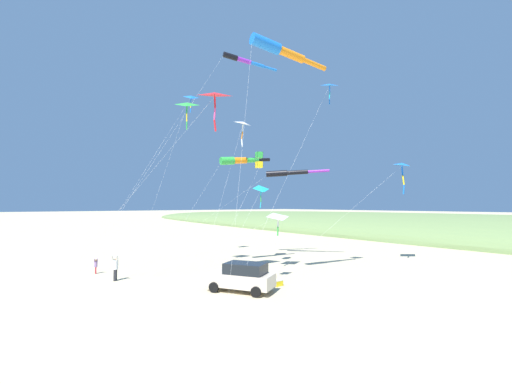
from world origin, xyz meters
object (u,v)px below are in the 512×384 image
person_adult_flyer (115,266)px  kite_box_teal_far_right (259,160)px  person_child_green_jacket (96,265)px  kite_windsock_blue_topmost (288,173)px  kite_delta_yellow_midlevel (187,105)px  kite_delta_rainbow_low_near (329,86)px  kite_delta_checkered_midright (243,124)px  kite_windsock_green_low_center (280,50)px  kite_windsock_long_streamer_left (239,161)px  kite_delta_black_fish_shape (191,98)px  kite_delta_purple_drifting (402,165)px  kite_delta_orange_high_right (278,217)px  kite_windsock_striped_overhead (243,60)px  kite_delta_white_trailing (215,96)px  cooler_box (278,283)px  kite_delta_red_high_left (261,189)px  parked_car (242,277)px

person_adult_flyer → kite_box_teal_far_right: (11.33, -2.93, 8.61)m
person_child_green_jacket → kite_windsock_blue_topmost: size_ratio=0.06×
kite_delta_yellow_midlevel → kite_delta_rainbow_low_near: (8.47, -8.61, 1.06)m
kite_delta_checkered_midright → kite_windsock_green_low_center: 8.43m
person_child_green_jacket → kite_windsock_green_low_center: (9.17, -12.32, 15.98)m
person_child_green_jacket → kite_windsock_long_streamer_left: (11.28, -4.25, 9.13)m
kite_windsock_blue_topmost → person_adult_flyer: bearing=178.2°
kite_delta_black_fish_shape → kite_delta_purple_drifting: kite_delta_black_fish_shape is taller
person_adult_flyer → kite_delta_checkered_midright: bearing=-7.3°
kite_windsock_green_low_center → kite_delta_orange_high_right: kite_windsock_green_low_center is taller
kite_windsock_green_low_center → kite_delta_orange_high_right: (4.14, 4.78, -12.13)m
kite_delta_yellow_midlevel → kite_windsock_striped_overhead: (5.38, -0.77, 5.20)m
kite_windsock_green_low_center → kite_delta_white_trailing: kite_windsock_green_low_center is taller
cooler_box → kite_windsock_striped_overhead: kite_windsock_striped_overhead is taller
kite_delta_orange_high_right → kite_delta_white_trailing: (-6.87, -0.40, 9.44)m
kite_delta_white_trailing → kite_windsock_blue_topmost: bearing=18.6°
cooler_box → kite_windsock_striped_overhead: 20.86m
person_child_green_jacket → kite_box_teal_far_right: size_ratio=0.12×
person_adult_flyer → kite_windsock_striped_overhead: bearing=-4.8°
kite_windsock_green_low_center → kite_delta_black_fish_shape: bearing=89.4°
kite_windsock_blue_topmost → person_child_green_jacket: bearing=167.0°
kite_delta_yellow_midlevel → kite_delta_red_high_left: (2.22, -7.49, -7.54)m
kite_delta_orange_high_right → kite_delta_white_trailing: bearing=-176.7°
person_adult_flyer → kite_delta_rainbow_low_near: kite_delta_rainbow_low_near is taller
kite_delta_orange_high_right → parked_car: bearing=-149.0°
kite_windsock_long_streamer_left → kite_delta_checkered_midright: 3.43m
kite_windsock_blue_topmost → parked_car: bearing=-146.4°
parked_car → kite_delta_yellow_midlevel: kite_delta_yellow_midlevel is taller
kite_windsock_long_streamer_left → kite_windsock_green_low_center: kite_windsock_green_low_center is taller
kite_delta_yellow_midlevel → kite_box_teal_far_right: (5.77, -2.78, -4.60)m
kite_delta_red_high_left → kite_delta_rainbow_low_near: 10.69m
kite_delta_red_high_left → kite_windsock_long_streamer_left: bearing=67.4°
person_adult_flyer → kite_delta_yellow_midlevel: (5.56, -0.15, 13.20)m
person_adult_flyer → kite_delta_white_trailing: 14.83m
person_child_green_jacket → kite_delta_purple_drifting: bearing=-29.3°
kite_windsock_long_streamer_left → kite_delta_white_trailing: (-4.85, -3.68, 4.16)m
kite_delta_purple_drifting → person_adult_flyer: bearing=157.1°
person_child_green_jacket → kite_windsock_green_low_center: size_ratio=0.07×
kite_delta_red_high_left → kite_delta_rainbow_low_near: kite_delta_rainbow_low_near is taller
kite_delta_rainbow_low_near → cooler_box: bearing=177.9°
kite_delta_white_trailing → kite_windsock_striped_overhead: bearing=33.9°
kite_delta_red_high_left → kite_delta_white_trailing: size_ratio=0.49×
parked_car → person_adult_flyer: (-5.74, 8.15, 0.12)m
kite_delta_orange_high_right → kite_delta_yellow_midlevel: bearing=151.9°
parked_car → kite_delta_purple_drifting: 19.71m
kite_delta_white_trailing → kite_delta_purple_drifting: size_ratio=1.05×
kite_box_teal_far_right → kite_delta_orange_high_right: 5.41m
cooler_box → kite_delta_red_high_left: kite_delta_red_high_left is taller
kite_windsock_green_low_center → kite_windsock_blue_topmost: bearing=43.5°
kite_windsock_long_streamer_left → kite_delta_checkered_midright: bearing=-91.2°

